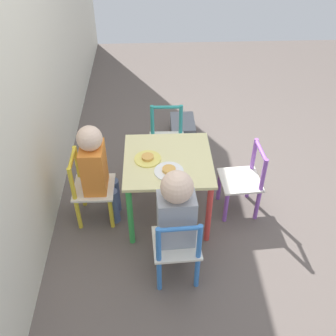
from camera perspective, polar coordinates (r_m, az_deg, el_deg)
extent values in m
plane|color=#5B514C|center=(2.73, 0.00, -6.58)|extent=(6.00, 6.00, 0.00)
cube|color=beige|center=(2.12, -23.15, 18.25)|extent=(6.00, 0.06, 2.60)
cube|color=beige|center=(2.41, 0.00, 1.13)|extent=(0.54, 0.54, 0.02)
cylinder|color=#DB3D38|center=(2.42, 5.93, -6.69)|extent=(0.04, 0.04, 0.46)
cylinder|color=#E5599E|center=(2.77, 4.72, 0.45)|extent=(0.04, 0.04, 0.46)
cylinder|color=green|center=(2.40, -5.47, -7.05)|extent=(0.04, 0.04, 0.46)
cylinder|color=orange|center=(2.75, -5.17, 0.18)|extent=(0.04, 0.04, 0.46)
cube|color=silver|center=(2.22, 1.22, -10.82)|extent=(0.27, 0.27, 0.02)
cylinder|color=#387AD1|center=(2.40, 3.44, -10.70)|extent=(0.03, 0.03, 0.25)
cylinder|color=#387AD1|center=(2.38, -1.70, -11.10)|extent=(0.03, 0.03, 0.25)
cylinder|color=#387AD1|center=(2.27, 4.23, -14.80)|extent=(0.03, 0.03, 0.25)
cylinder|color=#387AD1|center=(2.26, -1.29, -15.26)|extent=(0.03, 0.03, 0.25)
cylinder|color=#387AD1|center=(2.07, 4.57, -10.72)|extent=(0.03, 0.03, 0.26)
cylinder|color=#387AD1|center=(2.05, -1.39, -11.19)|extent=(0.03, 0.03, 0.26)
cylinder|color=#387AD1|center=(1.97, 1.66, -8.84)|extent=(0.04, 0.21, 0.02)
cube|color=silver|center=(2.58, -10.68, -2.74)|extent=(0.26, 0.26, 0.02)
cylinder|color=yellow|center=(2.58, -8.25, -6.48)|extent=(0.03, 0.03, 0.25)
cylinder|color=yellow|center=(2.73, -7.91, -3.28)|extent=(0.03, 0.03, 0.25)
cylinder|color=yellow|center=(2.62, -12.89, -6.50)|extent=(0.03, 0.03, 0.25)
cylinder|color=yellow|center=(2.76, -12.28, -3.34)|extent=(0.03, 0.03, 0.25)
cylinder|color=yellow|center=(2.44, -13.74, -2.37)|extent=(0.03, 0.03, 0.26)
cylinder|color=yellow|center=(2.60, -13.04, 0.76)|extent=(0.03, 0.03, 0.26)
cylinder|color=yellow|center=(2.45, -13.78, 1.30)|extent=(0.21, 0.03, 0.02)
cube|color=silver|center=(2.63, 10.42, -1.74)|extent=(0.28, 0.28, 0.02)
cylinder|color=#8E51BC|center=(2.77, 7.44, -2.54)|extent=(0.03, 0.03, 0.25)
cylinder|color=#8E51BC|center=(2.62, 8.40, -5.64)|extent=(0.03, 0.03, 0.25)
cylinder|color=#8E51BC|center=(2.82, 11.65, -2.20)|extent=(0.03, 0.03, 0.25)
cylinder|color=#8E51BC|center=(2.68, 12.84, -5.21)|extent=(0.03, 0.03, 0.25)
cylinder|color=#8E51BC|center=(2.66, 12.36, 1.87)|extent=(0.03, 0.03, 0.26)
cylinder|color=#8E51BC|center=(2.51, 13.66, -1.09)|extent=(0.03, 0.03, 0.26)
cylinder|color=#8E51BC|center=(2.51, 13.37, 2.47)|extent=(0.21, 0.04, 0.02)
cube|color=silver|center=(2.92, -0.17, 3.78)|extent=(0.27, 0.27, 0.02)
cylinder|color=teal|center=(2.92, -2.22, 0.40)|extent=(0.03, 0.03, 0.25)
cylinder|color=teal|center=(2.92, 1.94, 0.45)|extent=(0.03, 0.03, 0.25)
cylinder|color=teal|center=(3.08, -2.17, 2.90)|extent=(0.03, 0.03, 0.25)
cylinder|color=teal|center=(3.09, 1.77, 2.94)|extent=(0.03, 0.03, 0.25)
cylinder|color=teal|center=(2.94, -2.29, 6.86)|extent=(0.03, 0.03, 0.26)
cylinder|color=teal|center=(2.94, 1.87, 6.91)|extent=(0.03, 0.03, 0.26)
cylinder|color=teal|center=(2.88, -0.22, 8.82)|extent=(0.03, 0.21, 0.02)
cylinder|color=#7A6B5B|center=(2.40, 2.05, -10.45)|extent=(0.07, 0.07, 0.27)
cylinder|color=#7A6B5B|center=(2.39, -0.37, -10.63)|extent=(0.07, 0.07, 0.27)
cube|color=#999EA8|center=(2.10, 1.22, -7.47)|extent=(0.15, 0.21, 0.32)
sphere|color=beige|center=(1.94, 1.31, -2.77)|extent=(0.17, 0.17, 0.17)
cylinder|color=#4C608E|center=(2.61, -7.86, -5.48)|extent=(0.07, 0.07, 0.27)
cylinder|color=#4C608E|center=(2.69, -7.71, -3.97)|extent=(0.07, 0.07, 0.27)
cube|color=orange|center=(2.47, -10.68, 0.09)|extent=(0.20, 0.14, 0.31)
sphere|color=beige|center=(2.34, -11.32, 4.30)|extent=(0.15, 0.15, 0.15)
cylinder|color=white|center=(2.31, 0.13, -0.50)|extent=(0.17, 0.17, 0.01)
cylinder|color=gold|center=(2.30, 0.13, -0.23)|extent=(0.08, 0.08, 0.02)
cylinder|color=#EADB66|center=(2.40, -2.96, 1.33)|extent=(0.16, 0.16, 0.01)
cylinder|color=gold|center=(2.39, -2.97, 1.59)|extent=(0.07, 0.07, 0.02)
cube|color=slate|center=(3.40, 2.13, 5.75)|extent=(0.30, 0.20, 0.15)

